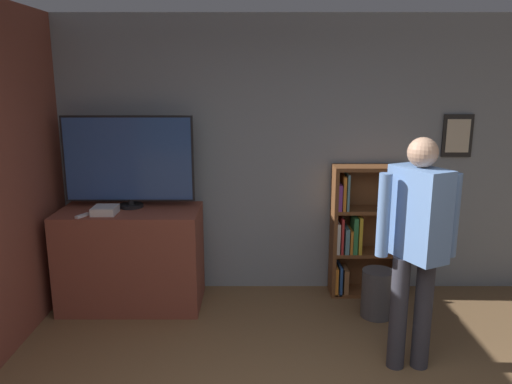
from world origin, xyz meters
TOP-DOWN VIEW (x-y plane):
  - wall_back at (0.01, 3.08)m, footprint 6.18×0.09m
  - tv_ledge at (-1.35, 2.65)m, footprint 1.29×0.65m
  - television at (-1.35, 2.74)m, footprint 1.19×0.22m
  - game_console at (-1.53, 2.50)m, footprint 0.21×0.22m
  - remote_loose at (-1.70, 2.41)m, footprint 0.09×0.14m
  - bookshelf at (0.86, 2.90)m, footprint 0.73×0.28m
  - person at (0.95, 1.58)m, footprint 0.57×0.48m
  - waste_bin at (0.91, 2.39)m, footprint 0.28×0.28m

SIDE VIEW (x-z plane):
  - waste_bin at x=0.91m, z-range 0.00..0.44m
  - tv_ledge at x=-1.35m, z-range 0.00..0.93m
  - bookshelf at x=0.86m, z-range -0.01..1.28m
  - remote_loose at x=-1.70m, z-range 0.93..0.95m
  - game_console at x=-1.53m, z-range 0.93..1.00m
  - person at x=0.95m, z-range 0.16..1.89m
  - wall_back at x=0.01m, z-range 0.00..2.70m
  - television at x=-1.35m, z-range 0.95..1.80m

